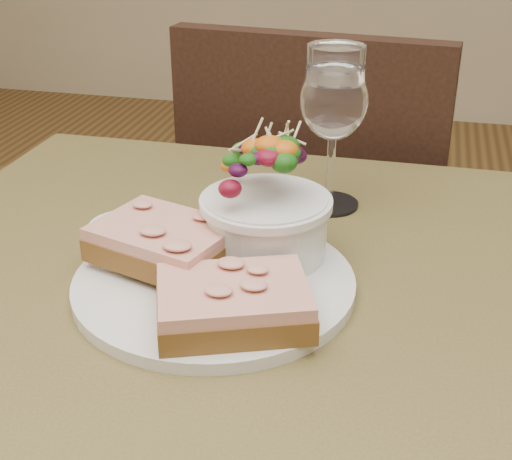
% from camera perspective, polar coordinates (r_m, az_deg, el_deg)
% --- Properties ---
extents(cafe_table, '(0.80, 0.80, 0.75)m').
position_cam_1_polar(cafe_table, '(0.71, -0.81, -13.04)').
color(cafe_table, '#4B4320').
rests_on(cafe_table, ground).
extents(chair_far, '(0.46, 0.46, 0.90)m').
position_cam_1_polar(chair_far, '(1.44, 5.32, -7.60)').
color(chair_far, black).
rests_on(chair_far, ground).
extents(dinner_plate, '(0.27, 0.27, 0.01)m').
position_cam_1_polar(dinner_plate, '(0.68, -3.36, -4.22)').
color(dinner_plate, silver).
rests_on(dinner_plate, cafe_table).
extents(sandwich_front, '(0.15, 0.14, 0.03)m').
position_cam_1_polar(sandwich_front, '(0.61, -1.82, -5.84)').
color(sandwich_front, '#452712').
rests_on(sandwich_front, dinner_plate).
extents(sandwich_back, '(0.15, 0.13, 0.03)m').
position_cam_1_polar(sandwich_back, '(0.69, -7.39, -0.91)').
color(sandwich_back, '#452712').
rests_on(sandwich_back, dinner_plate).
extents(ramekin, '(0.07, 0.07, 0.04)m').
position_cam_1_polar(ramekin, '(0.71, -10.32, -0.70)').
color(ramekin, silver).
rests_on(ramekin, dinner_plate).
extents(salad_bowl, '(0.12, 0.12, 0.13)m').
position_cam_1_polar(salad_bowl, '(0.69, 0.80, 2.47)').
color(salad_bowl, silver).
rests_on(salad_bowl, dinner_plate).
extents(garnish, '(0.05, 0.04, 0.02)m').
position_cam_1_polar(garnish, '(0.76, -7.02, 0.22)').
color(garnish, '#133A0A').
rests_on(garnish, dinner_plate).
extents(wine_glass, '(0.08, 0.08, 0.18)m').
position_cam_1_polar(wine_glass, '(0.81, 6.25, 9.93)').
color(wine_glass, white).
rests_on(wine_glass, cafe_table).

